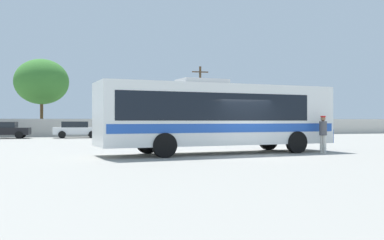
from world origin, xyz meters
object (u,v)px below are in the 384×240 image
attendant_by_bus_door (323,132)px  parked_car_leftmost_black (5,130)px  roadside_tree_midleft (140,94)px  roadside_tree_left (42,82)px  roadside_tree_midright (214,93)px  utility_pole_near (200,99)px  coach_bus_white_blue (216,114)px  parked_car_second_white (76,129)px

attendant_by_bus_door → parked_car_leftmost_black: size_ratio=0.43×
attendant_by_bus_door → roadside_tree_midleft: roadside_tree_midleft is taller
roadside_tree_left → roadside_tree_midright: bearing=5.8°
attendant_by_bus_door → parked_car_leftmost_black: attendant_by_bus_door is taller
attendant_by_bus_door → utility_pole_near: size_ratio=0.24×
roadside_tree_left → roadside_tree_midright: (19.58, 1.98, -0.71)m
roadside_tree_midleft → roadside_tree_midright: size_ratio=0.93×
roadside_tree_left → roadside_tree_midleft: (10.05, -1.11, -1.16)m
coach_bus_white_blue → roadside_tree_midleft: bearing=87.5°
roadside_tree_midright → coach_bus_white_blue: bearing=-109.6°
roadside_tree_left → roadside_tree_midleft: roadside_tree_left is taller
roadside_tree_left → coach_bus_white_blue: bearing=-72.4°
parked_car_leftmost_black → utility_pole_near: bearing=12.8°
roadside_tree_left → roadside_tree_midright: 19.69m
attendant_by_bus_door → parked_car_leftmost_black: (-16.57, 22.57, -0.25)m
parked_car_leftmost_black → roadside_tree_midright: 24.31m
attendant_by_bus_door → utility_pole_near: (2.57, 26.91, 2.88)m
utility_pole_near → roadside_tree_midright: bearing=54.0°
coach_bus_white_blue → roadside_tree_left: bearing=107.6°
coach_bus_white_blue → attendant_by_bus_door: size_ratio=6.54×
roadside_tree_midleft → roadside_tree_midright: (9.53, 3.09, 0.45)m
coach_bus_white_blue → attendant_by_bus_door: (4.94, -1.26, -0.84)m
utility_pole_near → roadside_tree_midright: 5.50m
parked_car_second_white → utility_pole_near: bearing=19.8°
coach_bus_white_blue → parked_car_second_white: bearing=105.1°
roadside_tree_left → roadside_tree_midright: roadside_tree_left is taller
attendant_by_bus_door → roadside_tree_left: (-13.82, 29.31, 4.52)m
coach_bus_white_blue → roadside_tree_midright: (10.69, 30.03, 2.97)m
coach_bus_white_blue → roadside_tree_left: (-8.88, 28.05, 3.68)m
attendant_by_bus_door → parked_car_second_white: 24.57m
roadside_tree_midleft → roadside_tree_midright: roadside_tree_midright is taller
parked_car_second_white → roadside_tree_midleft: (6.82, 6.04, 3.60)m
parked_car_leftmost_black → roadside_tree_midleft: bearing=23.8°
attendant_by_bus_door → roadside_tree_midright: bearing=79.6°
coach_bus_white_blue → parked_car_second_white: 21.68m
utility_pole_near → roadside_tree_midright: utility_pole_near is taller
coach_bus_white_blue → roadside_tree_midright: 32.02m
coach_bus_white_blue → utility_pole_near: size_ratio=1.57×
parked_car_leftmost_black → roadside_tree_left: 8.71m
parked_car_second_white → utility_pole_near: size_ratio=0.56×
parked_car_second_white → roadside_tree_left: roadside_tree_left is taller
coach_bus_white_blue → roadside_tree_midright: bearing=70.4°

